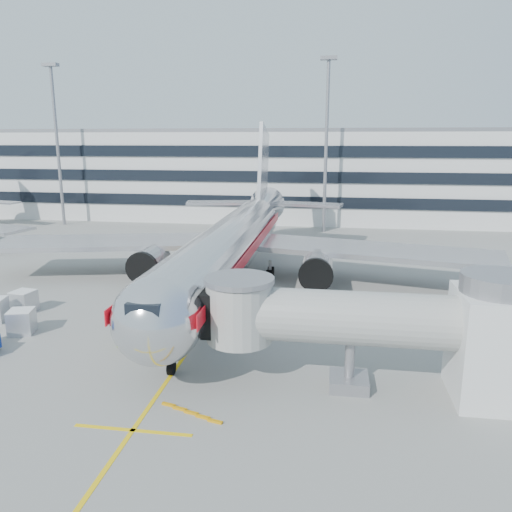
# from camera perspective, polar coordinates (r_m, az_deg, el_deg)

# --- Properties ---
(ground) EXTENTS (180.00, 180.00, 0.00)m
(ground) POSITION_cam_1_polar(r_m,az_deg,el_deg) (38.29, -5.86, -8.03)
(ground) COLOR gray
(ground) RESTS_ON ground
(lead_in_line) EXTENTS (0.25, 70.00, 0.01)m
(lead_in_line) POSITION_cam_1_polar(r_m,az_deg,el_deg) (47.50, -2.84, -3.74)
(lead_in_line) COLOR yellow
(lead_in_line) RESTS_ON ground
(stop_bar) EXTENTS (6.00, 0.25, 0.01)m
(stop_bar) POSITION_cam_1_polar(r_m,az_deg,el_deg) (26.38, -13.91, -18.77)
(stop_bar) COLOR yellow
(stop_bar) RESTS_ON ground
(main_jet) EXTENTS (50.95, 48.70, 16.06)m
(main_jet) POSITION_cam_1_polar(r_m,az_deg,el_deg) (48.10, -2.49, 1.67)
(main_jet) COLOR silver
(main_jet) RESTS_ON ground
(jet_bridge) EXTENTS (17.80, 4.50, 7.00)m
(jet_bridge) POSITION_cam_1_polar(r_m,az_deg,el_deg) (28.46, 14.25, -7.66)
(jet_bridge) COLOR silver
(jet_bridge) RESTS_ON ground
(terminal) EXTENTS (150.00, 24.25, 15.60)m
(terminal) POSITION_cam_1_polar(r_m,az_deg,el_deg) (93.11, 3.09, 9.43)
(terminal) COLOR silver
(terminal) RESTS_ON ground
(light_mast_west) EXTENTS (2.40, 1.20, 25.45)m
(light_mast_west) POSITION_cam_1_polar(r_m,az_deg,el_deg) (88.39, -21.85, 12.93)
(light_mast_west) COLOR gray
(light_mast_west) RESTS_ON ground
(light_mast_centre) EXTENTS (2.40, 1.20, 25.45)m
(light_mast_centre) POSITION_cam_1_polar(r_m,az_deg,el_deg) (76.53, 8.07, 13.83)
(light_mast_centre) COLOR gray
(light_mast_centre) RESTS_ON ground
(belt_loader) EXTENTS (4.75, 2.74, 2.22)m
(belt_loader) POSITION_cam_1_polar(r_m,az_deg,el_deg) (41.47, -10.69, -5.60)
(belt_loader) COLOR orange
(belt_loader) RESTS_ON ground
(cargo_container_right) EXTENTS (1.87, 1.87, 1.75)m
(cargo_container_right) POSITION_cam_1_polar(r_m,az_deg,el_deg) (45.26, -25.01, -4.70)
(cargo_container_right) COLOR silver
(cargo_container_right) RESTS_ON ground
(cargo_container_front) EXTENTS (2.05, 2.05, 1.77)m
(cargo_container_front) POSITION_cam_1_polar(r_m,az_deg,el_deg) (40.37, -25.21, -6.79)
(cargo_container_front) COLOR silver
(cargo_container_front) RESTS_ON ground
(ramp_worker) EXTENTS (0.64, 0.72, 1.67)m
(ramp_worker) POSITION_cam_1_polar(r_m,az_deg,el_deg) (35.59, -15.40, -8.70)
(ramp_worker) COLOR #9ADC17
(ramp_worker) RESTS_ON ground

